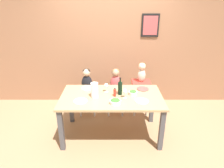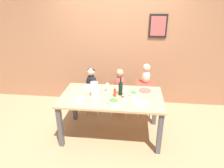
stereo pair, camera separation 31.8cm
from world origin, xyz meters
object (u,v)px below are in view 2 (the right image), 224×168
(chair_right_highchair, at_px, (145,90))
(dinner_plate_back_right, at_px, (145,90))
(person_child_left, at_px, (91,80))
(person_child_center, at_px, (120,81))
(paper_towel_roll, at_px, (95,90))
(wine_glass_far, at_px, (107,86))
(salad_bowl_small, at_px, (133,94))
(dinner_plate_back_left, at_px, (90,87))
(wine_bottle, at_px, (121,88))
(dinner_plate_front_right, at_px, (141,103))
(salad_bowl_large, at_px, (113,102))
(dinner_plate_front_left, at_px, (80,99))
(person_baby_right, at_px, (146,72))
(chair_far_left, at_px, (92,95))
(wine_glass_near, at_px, (124,92))

(chair_right_highchair, height_order, dinner_plate_back_right, dinner_plate_back_right)
(person_child_left, bearing_deg, person_child_center, 0.00)
(paper_towel_roll, xyz_separation_m, wine_glass_far, (0.18, 0.20, -0.01))
(salad_bowl_small, relative_size, dinner_plate_back_left, 0.66)
(wine_bottle, relative_size, dinner_plate_front_right, 1.41)
(paper_towel_roll, height_order, dinner_plate_front_right, paper_towel_roll)
(person_child_center, xyz_separation_m, salad_bowl_large, (-0.02, -0.96, 0.06))
(salad_bowl_large, height_order, dinner_plate_front_right, salad_bowl_large)
(dinner_plate_back_right, bearing_deg, dinner_plate_front_right, -99.73)
(paper_towel_roll, relative_size, salad_bowl_large, 1.45)
(wine_bottle, distance_m, wine_glass_far, 0.25)
(person_child_center, height_order, dinner_plate_back_left, person_child_center)
(chair_right_highchair, height_order, dinner_plate_back_left, dinner_plate_back_left)
(dinner_plate_back_left, relative_size, dinner_plate_back_right, 1.00)
(paper_towel_roll, relative_size, dinner_plate_back_left, 1.17)
(person_child_center, bearing_deg, dinner_plate_front_right, -66.64)
(wine_glass_far, xyz_separation_m, dinner_plate_front_left, (-0.38, -0.34, -0.10))
(person_baby_right, height_order, wine_glass_far, person_baby_right)
(person_baby_right, distance_m, dinner_plate_front_right, 0.91)
(chair_right_highchair, height_order, person_baby_right, person_baby_right)
(chair_far_left, xyz_separation_m, person_child_left, (0.00, 0.00, 0.33))
(person_child_left, relative_size, salad_bowl_small, 3.57)
(wine_glass_near, bearing_deg, chair_far_left, 131.81)
(salad_bowl_large, bearing_deg, dinner_plate_back_left, 130.98)
(wine_glass_near, relative_size, dinner_plate_back_right, 0.74)
(wine_bottle, distance_m, salad_bowl_small, 0.22)
(wine_glass_far, height_order, salad_bowl_large, wine_glass_far)
(wine_bottle, distance_m, dinner_plate_front_right, 0.42)
(person_child_center, xyz_separation_m, person_baby_right, (0.49, 0.00, 0.20))
(person_child_center, relative_size, salad_bowl_small, 3.57)
(paper_towel_roll, xyz_separation_m, salad_bowl_large, (0.32, -0.21, -0.08))
(dinner_plate_back_right, bearing_deg, dinner_plate_front_left, -156.26)
(person_baby_right, xyz_separation_m, dinner_plate_front_left, (-1.05, -0.89, -0.17))
(person_child_left, height_order, person_child_center, same)
(chair_far_left, distance_m, salad_bowl_small, 1.12)
(person_child_left, xyz_separation_m, dinner_plate_back_left, (0.06, -0.41, 0.02))
(chair_far_left, distance_m, dinner_plate_back_right, 1.16)
(salad_bowl_small, distance_m, dinner_plate_back_left, 0.81)
(wine_glass_far, distance_m, dinner_plate_back_right, 0.64)
(dinner_plate_back_left, height_order, dinner_plate_front_right, same)
(salad_bowl_large, bearing_deg, wine_glass_near, 51.47)
(wine_glass_far, height_order, salad_bowl_small, wine_glass_far)
(wine_glass_near, distance_m, dinner_plate_front_right, 0.30)
(chair_right_highchair, xyz_separation_m, dinner_plate_front_right, (-0.11, -0.89, 0.20))
(chair_far_left, xyz_separation_m, salad_bowl_small, (0.83, -0.66, 0.39))
(dinner_plate_back_right, bearing_deg, paper_towel_roll, -158.96)
(dinner_plate_front_right, bearing_deg, dinner_plate_front_left, 179.86)
(person_child_center, xyz_separation_m, dinner_plate_front_right, (0.38, -0.89, 0.02))
(wine_bottle, xyz_separation_m, dinner_plate_back_left, (-0.56, 0.23, -0.11))
(chair_right_highchair, relative_size, dinner_plate_front_left, 3.33)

